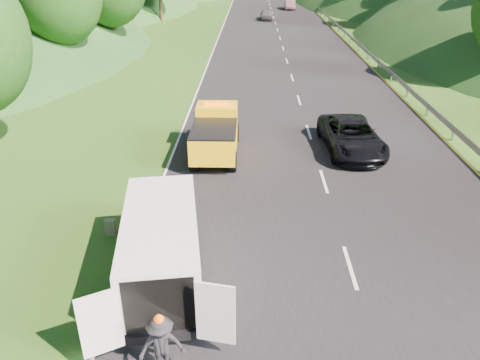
{
  "coord_description": "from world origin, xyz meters",
  "views": [
    {
      "loc": [
        -0.12,
        -13.9,
        8.86
      ],
      "look_at": [
        -0.51,
        1.43,
        1.3
      ],
      "focal_mm": 35.0,
      "sensor_mm": 36.0,
      "label": 1
    }
  ],
  "objects_px": {
    "white_van": "(162,243)",
    "child": "(179,223)",
    "tow_truck": "(216,132)",
    "woman": "(174,226)",
    "suitcase": "(111,227)",
    "passing_suv": "(350,151)"
  },
  "relations": [
    {
      "from": "child",
      "to": "suitcase",
      "type": "relative_size",
      "value": 1.68
    },
    {
      "from": "white_van",
      "to": "passing_suv",
      "type": "relative_size",
      "value": 1.23
    },
    {
      "from": "woman",
      "to": "suitcase",
      "type": "distance_m",
      "value": 2.2
    },
    {
      "from": "woman",
      "to": "suitcase",
      "type": "bearing_deg",
      "value": 91.2
    },
    {
      "from": "white_van",
      "to": "child",
      "type": "relative_size",
      "value": 6.62
    },
    {
      "from": "tow_truck",
      "to": "passing_suv",
      "type": "distance_m",
      "value": 6.65
    },
    {
      "from": "woman",
      "to": "passing_suv",
      "type": "xyz_separation_m",
      "value": [
        7.57,
        7.16,
        0.0
      ]
    },
    {
      "from": "passing_suv",
      "to": "child",
      "type": "bearing_deg",
      "value": -140.51
    },
    {
      "from": "white_van",
      "to": "child",
      "type": "bearing_deg",
      "value": 81.74
    },
    {
      "from": "white_van",
      "to": "passing_suv",
      "type": "height_order",
      "value": "white_van"
    },
    {
      "from": "woman",
      "to": "passing_suv",
      "type": "distance_m",
      "value": 10.42
    },
    {
      "from": "child",
      "to": "suitcase",
      "type": "distance_m",
      "value": 2.4
    },
    {
      "from": "tow_truck",
      "to": "woman",
      "type": "xyz_separation_m",
      "value": [
        -1.04,
        -6.57,
        -1.12
      ]
    },
    {
      "from": "tow_truck",
      "to": "woman",
      "type": "height_order",
      "value": "tow_truck"
    },
    {
      "from": "tow_truck",
      "to": "woman",
      "type": "relative_size",
      "value": 2.93
    },
    {
      "from": "white_van",
      "to": "suitcase",
      "type": "height_order",
      "value": "white_van"
    },
    {
      "from": "tow_truck",
      "to": "passing_suv",
      "type": "height_order",
      "value": "tow_truck"
    },
    {
      "from": "white_van",
      "to": "child",
      "type": "height_order",
      "value": "white_van"
    },
    {
      "from": "tow_truck",
      "to": "child",
      "type": "height_order",
      "value": "tow_truck"
    },
    {
      "from": "white_van",
      "to": "child",
      "type": "xyz_separation_m",
      "value": [
        -0.03,
        3.23,
        -1.28
      ]
    },
    {
      "from": "woman",
      "to": "child",
      "type": "bearing_deg",
      "value": -45.21
    },
    {
      "from": "woman",
      "to": "white_van",
      "type": "bearing_deg",
      "value": 168.19
    }
  ]
}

